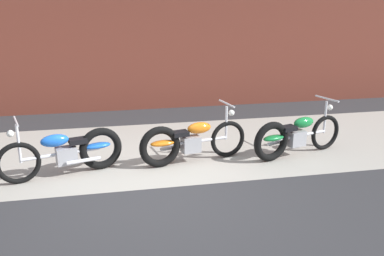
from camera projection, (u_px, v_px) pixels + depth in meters
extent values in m
plane|color=#2D2D30|center=(158.00, 188.00, 6.34)|extent=(80.00, 80.00, 0.00)
cube|color=#9E998E|center=(147.00, 150.00, 7.98)|extent=(36.00, 3.50, 0.01)
cube|color=brown|center=(130.00, 2.00, 10.42)|extent=(36.00, 0.50, 5.46)
torus|color=black|center=(18.00, 163.00, 6.43)|extent=(0.68, 0.26, 0.68)
torus|color=black|center=(101.00, 149.00, 6.99)|extent=(0.74, 0.33, 0.73)
cylinder|color=silver|center=(61.00, 154.00, 6.70)|extent=(1.20, 0.39, 0.06)
cube|color=#99999E|center=(66.00, 155.00, 6.75)|extent=(0.37, 0.30, 0.28)
ellipsoid|color=blue|center=(55.00, 141.00, 6.60)|extent=(0.48, 0.30, 0.20)
ellipsoid|color=blue|center=(98.00, 146.00, 6.95)|extent=(0.47, 0.29, 0.10)
cube|color=black|center=(78.00, 141.00, 6.77)|extent=(0.32, 0.27, 0.08)
cylinder|color=silver|center=(19.00, 144.00, 6.35)|extent=(0.05, 0.05, 0.62)
cylinder|color=silver|center=(16.00, 121.00, 6.25)|extent=(0.19, 0.57, 0.03)
sphere|color=white|center=(10.00, 134.00, 6.26)|extent=(0.11, 0.11, 0.11)
cylinder|color=silver|center=(84.00, 161.00, 6.75)|extent=(0.55, 0.21, 0.06)
torus|color=black|center=(228.00, 139.00, 7.55)|extent=(0.68, 0.21, 0.68)
torus|color=black|center=(160.00, 147.00, 7.07)|extent=(0.74, 0.27, 0.73)
cylinder|color=silver|center=(195.00, 141.00, 7.30)|extent=(1.22, 0.29, 0.06)
cube|color=#99999E|center=(191.00, 144.00, 7.29)|extent=(0.36, 0.28, 0.28)
ellipsoid|color=orange|center=(199.00, 128.00, 7.26)|extent=(0.47, 0.27, 0.20)
ellipsoid|color=orange|center=(163.00, 143.00, 7.07)|extent=(0.47, 0.26, 0.10)
cube|color=black|center=(180.00, 134.00, 7.15)|extent=(0.31, 0.25, 0.08)
cylinder|color=silver|center=(226.00, 123.00, 7.45)|extent=(0.05, 0.05, 0.62)
cylinder|color=silver|center=(227.00, 104.00, 7.34)|extent=(0.14, 0.58, 0.03)
sphere|color=white|center=(231.00, 113.00, 7.43)|extent=(0.11, 0.11, 0.11)
cylinder|color=silver|center=(175.00, 147.00, 7.35)|extent=(0.55, 0.16, 0.06)
torus|color=black|center=(325.00, 133.00, 7.93)|extent=(0.67, 0.27, 0.68)
torus|color=black|center=(271.00, 142.00, 7.34)|extent=(0.74, 0.33, 0.73)
cylinder|color=silver|center=(299.00, 135.00, 7.63)|extent=(1.20, 0.41, 0.06)
cube|color=#99999E|center=(296.00, 138.00, 7.60)|extent=(0.37, 0.30, 0.28)
ellipsoid|color=#197A38|center=(304.00, 122.00, 7.59)|extent=(0.48, 0.31, 0.20)
ellipsoid|color=#197A38|center=(274.00, 138.00, 7.34)|extent=(0.47, 0.30, 0.10)
cube|color=black|center=(288.00, 128.00, 7.45)|extent=(0.33, 0.27, 0.08)
cylinder|color=silver|center=(325.00, 117.00, 7.82)|extent=(0.05, 0.05, 0.62)
cylinder|color=silver|center=(327.00, 99.00, 7.72)|extent=(0.20, 0.56, 0.03)
sphere|color=white|center=(330.00, 107.00, 7.82)|extent=(0.11, 0.11, 0.11)
cylinder|color=silver|center=(280.00, 142.00, 7.64)|extent=(0.54, 0.21, 0.06)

